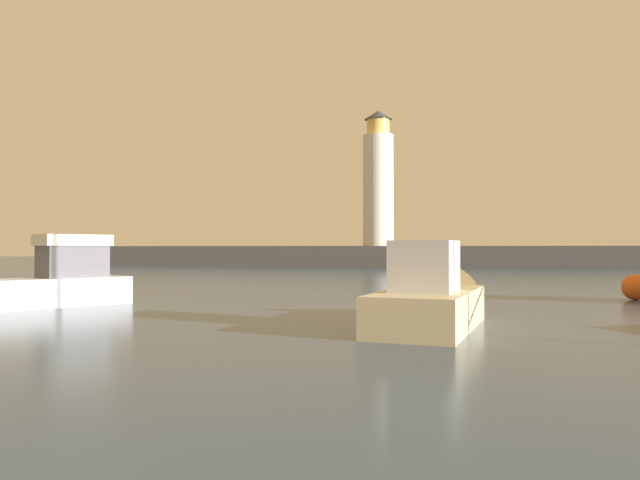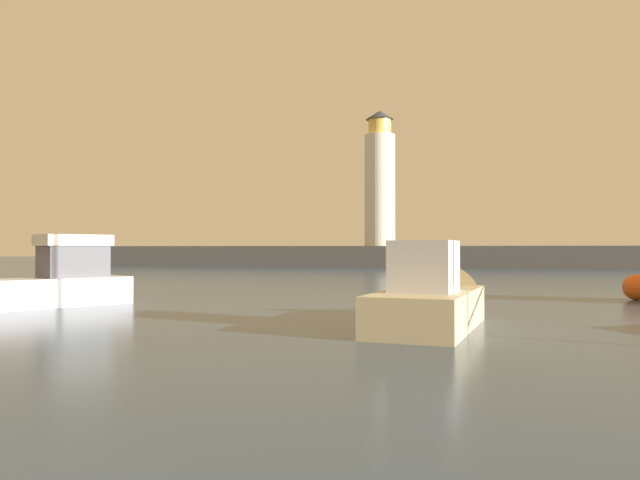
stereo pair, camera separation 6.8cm
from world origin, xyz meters
name	(u,v)px [view 1 (the left image)]	position (x,y,z in m)	size (l,w,h in m)	color
ground_plane	(365,285)	(0.00, 33.42, 0.00)	(220.00, 220.00, 0.00)	#384C60
breakwater	(403,257)	(0.00, 66.83, 1.19)	(80.26, 5.14, 2.38)	#423F3D
lighthouse	(378,182)	(-2.75, 66.83, 9.55)	(3.39, 3.39, 15.13)	silver
motorboat_1	(34,284)	(-9.97, 18.03, 0.86)	(5.20, 6.68, 2.97)	silver
motorboat_2	(437,299)	(4.24, 16.08, 0.69)	(3.35, 7.44, 2.83)	beige
mooring_buoy	(635,287)	(12.13, 25.75, 0.53)	(1.06, 1.06, 1.06)	#EA5919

